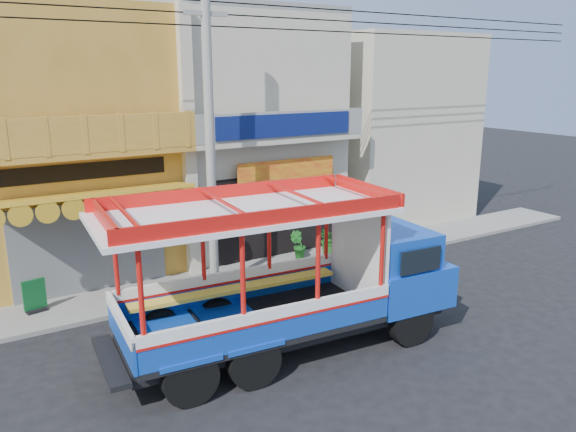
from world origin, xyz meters
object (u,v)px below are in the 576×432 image
object	(u,v)px
potted_plant_a	(330,239)
potted_plant_b	(298,245)
songthaew_truck	(310,273)
green_sign	(35,298)
utility_pole	(214,115)

from	to	relation	value
potted_plant_a	potted_plant_b	bearing A→B (deg)	157.99
songthaew_truck	green_sign	size ratio (longest dim) A/B	9.18
utility_pole	potted_plant_a	distance (m)	6.36
potted_plant_a	potted_plant_b	xyz separation A→B (m)	(-1.21, 0.13, -0.06)
utility_pole	green_sign	xyz separation A→B (m)	(-4.79, 0.92, -4.54)
songthaew_truck	green_sign	bearing A→B (deg)	135.81
utility_pole	potted_plant_a	size ratio (longest dim) A/B	26.78
utility_pole	songthaew_truck	xyz separation A→B (m)	(0.38, -4.11, -3.25)
songthaew_truck	potted_plant_b	size ratio (longest dim) A/B	8.81
utility_pole	potted_plant_b	distance (m)	5.64
green_sign	potted_plant_b	bearing A→B (deg)	0.42
songthaew_truck	green_sign	distance (m)	7.33
utility_pole	potted_plant_a	world-z (taller)	utility_pole
potted_plant_a	potted_plant_b	world-z (taller)	potted_plant_a
potted_plant_a	potted_plant_b	size ratio (longest dim) A/B	1.14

